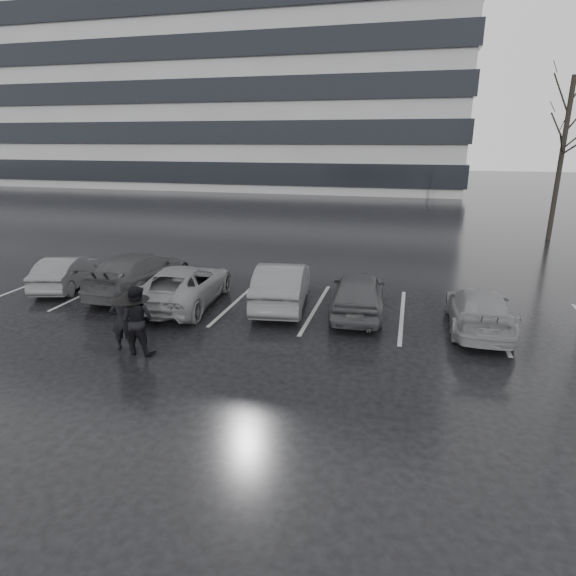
% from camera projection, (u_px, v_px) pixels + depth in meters
% --- Properties ---
extents(ground, '(160.00, 160.00, 0.00)m').
position_uv_depth(ground, '(278.00, 334.00, 13.82)').
color(ground, black).
rests_on(ground, ground).
extents(office_building, '(61.00, 26.00, 29.00)m').
position_uv_depth(office_building, '(209.00, 63.00, 59.17)').
color(office_building, gray).
rests_on(office_building, ground).
extents(car_main, '(1.88, 4.14, 1.38)m').
position_uv_depth(car_main, '(358.00, 293.00, 15.28)').
color(car_main, black).
rests_on(car_main, ground).
extents(car_west_a, '(2.14, 4.61, 1.46)m').
position_uv_depth(car_west_a, '(282.00, 284.00, 16.06)').
color(car_west_a, '#333335').
rests_on(car_west_a, ground).
extents(car_west_b, '(2.58, 4.97, 1.34)m').
position_uv_depth(car_west_b, '(184.00, 285.00, 16.18)').
color(car_west_b, '#545457').
rests_on(car_west_b, ground).
extents(car_west_c, '(2.10, 5.03, 1.45)m').
position_uv_depth(car_west_c, '(140.00, 272.00, 17.51)').
color(car_west_c, black).
rests_on(car_west_c, ground).
extents(car_west_d, '(2.20, 3.87, 1.21)m').
position_uv_depth(car_west_d, '(66.00, 272.00, 17.99)').
color(car_west_d, '#333335').
rests_on(car_west_d, ground).
extents(car_east, '(1.71, 4.17, 1.21)m').
position_uv_depth(car_east, '(479.00, 310.00, 14.05)').
color(car_east, '#545457').
rests_on(car_east, ground).
extents(pedestrian_left, '(0.69, 0.58, 1.62)m').
position_uv_depth(pedestrian_left, '(122.00, 320.00, 12.65)').
color(pedestrian_left, black).
rests_on(pedestrian_left, ground).
extents(pedestrian_right, '(0.93, 0.75, 1.84)m').
position_uv_depth(pedestrian_right, '(137.00, 320.00, 12.37)').
color(pedestrian_right, black).
rests_on(pedestrian_right, ground).
extents(umbrella, '(1.00, 1.00, 1.69)m').
position_uv_depth(umbrella, '(129.00, 295.00, 12.33)').
color(umbrella, black).
rests_on(umbrella, ground).
extents(stall_stripes, '(19.72, 5.00, 0.00)m').
position_uv_depth(stall_stripes, '(275.00, 304.00, 16.32)').
color(stall_stripes, '#959597').
rests_on(stall_stripes, ground).
extents(tree_north, '(0.26, 0.26, 8.50)m').
position_uv_depth(tree_north, '(561.00, 161.00, 25.68)').
color(tree_north, black).
rests_on(tree_north, ground).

